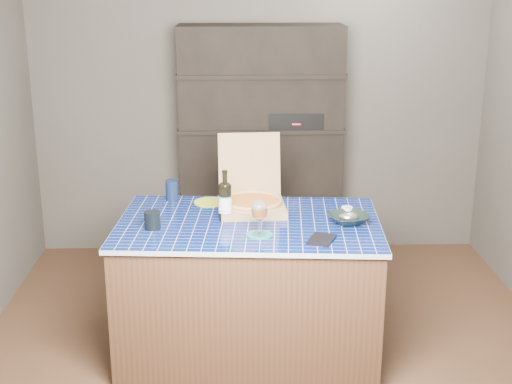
{
  "coord_description": "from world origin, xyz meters",
  "views": [
    {
      "loc": [
        -0.2,
        -3.73,
        2.15
      ],
      "look_at": [
        -0.08,
        0.0,
        1.01
      ],
      "focal_mm": 50.0,
      "sensor_mm": 36.0,
      "label": 1
    }
  ],
  "objects_px": {
    "wine_glass": "(259,211)",
    "kitchen_island": "(249,287)",
    "dvd_case": "(322,239)",
    "bowl": "(348,219)",
    "pizza_box": "(252,200)",
    "mead_bottle": "(225,201)"
  },
  "relations": [
    {
      "from": "kitchen_island",
      "to": "bowl",
      "type": "height_order",
      "value": "bowl"
    },
    {
      "from": "kitchen_island",
      "to": "pizza_box",
      "type": "distance_m",
      "value": 0.51
    },
    {
      "from": "kitchen_island",
      "to": "wine_glass",
      "type": "xyz_separation_m",
      "value": [
        0.05,
        -0.22,
        0.54
      ]
    },
    {
      "from": "pizza_box",
      "to": "dvd_case",
      "type": "height_order",
      "value": "pizza_box"
    },
    {
      "from": "pizza_box",
      "to": "dvd_case",
      "type": "distance_m",
      "value": 0.64
    },
    {
      "from": "kitchen_island",
      "to": "dvd_case",
      "type": "bearing_deg",
      "value": -35.7
    },
    {
      "from": "wine_glass",
      "to": "dvd_case",
      "type": "bearing_deg",
      "value": -15.26
    },
    {
      "from": "kitchen_island",
      "to": "dvd_case",
      "type": "height_order",
      "value": "dvd_case"
    },
    {
      "from": "pizza_box",
      "to": "bowl",
      "type": "height_order",
      "value": "pizza_box"
    },
    {
      "from": "kitchen_island",
      "to": "dvd_case",
      "type": "distance_m",
      "value": 0.64
    },
    {
      "from": "pizza_box",
      "to": "mead_bottle",
      "type": "height_order",
      "value": "pizza_box"
    },
    {
      "from": "kitchen_island",
      "to": "dvd_case",
      "type": "xyz_separation_m",
      "value": [
        0.38,
        -0.31,
        0.41
      ]
    },
    {
      "from": "kitchen_island",
      "to": "pizza_box",
      "type": "height_order",
      "value": "pizza_box"
    },
    {
      "from": "dvd_case",
      "to": "bowl",
      "type": "xyz_separation_m",
      "value": [
        0.18,
        0.27,
        0.02
      ]
    },
    {
      "from": "wine_glass",
      "to": "dvd_case",
      "type": "distance_m",
      "value": 0.36
    },
    {
      "from": "kitchen_island",
      "to": "wine_glass",
      "type": "distance_m",
      "value": 0.59
    },
    {
      "from": "pizza_box",
      "to": "bowl",
      "type": "distance_m",
      "value": 0.6
    },
    {
      "from": "kitchen_island",
      "to": "mead_bottle",
      "type": "bearing_deg",
      "value": 170.97
    },
    {
      "from": "mead_bottle",
      "to": "bowl",
      "type": "bearing_deg",
      "value": -6.22
    },
    {
      "from": "pizza_box",
      "to": "dvd_case",
      "type": "xyz_separation_m",
      "value": [
        0.35,
        -0.53,
        -0.05
      ]
    },
    {
      "from": "wine_glass",
      "to": "kitchen_island",
      "type": "bearing_deg",
      "value": 103.0
    },
    {
      "from": "dvd_case",
      "to": "bowl",
      "type": "distance_m",
      "value": 0.32
    }
  ]
}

